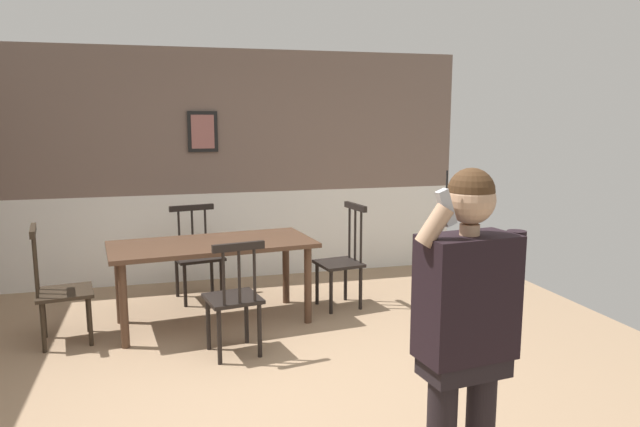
{
  "coord_description": "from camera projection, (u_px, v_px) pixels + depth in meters",
  "views": [
    {
      "loc": [
        -0.61,
        -3.72,
        1.91
      ],
      "look_at": [
        0.27,
        -0.5,
        1.35
      ],
      "focal_mm": 33.05,
      "sensor_mm": 36.0,
      "label": 1
    }
  ],
  "objects": [
    {
      "name": "dining_table",
      "position": [
        213.0,
        252.0,
        5.39
      ],
      "size": [
        1.91,
        1.04,
        0.77
      ],
      "rotation": [
        0.0,
        0.0,
        0.11
      ],
      "color": "#4C3323",
      "rests_on": "ground_plane"
    },
    {
      "name": "room_back_partition",
      "position": [
        215.0,
        171.0,
        6.82
      ],
      "size": [
        5.92,
        0.17,
        2.66
      ],
      "color": "#756056",
      "rests_on": "ground_plane"
    },
    {
      "name": "chair_by_doorway",
      "position": [
        197.0,
        254.0,
        6.16
      ],
      "size": [
        0.55,
        0.55,
        0.97
      ],
      "rotation": [
        0.0,
        0.0,
        3.32
      ],
      "color": "black",
      "rests_on": "ground_plane"
    },
    {
      "name": "person_figure",
      "position": [
        467.0,
        322.0,
        2.7
      ],
      "size": [
        0.59,
        0.29,
        1.68
      ],
      "rotation": [
        0.0,
        0.0,
        3.26
      ],
      "color": "black",
      "rests_on": "ground_plane"
    },
    {
      "name": "ground_plane",
      "position": [
        263.0,
        399.0,
        4.01
      ],
      "size": [
        6.97,
        6.97,
        0.0
      ],
      "primitive_type": "plane",
      "color": "#9E7F60"
    },
    {
      "name": "chair_opposite_corner",
      "position": [
        234.0,
        298.0,
        4.68
      ],
      "size": [
        0.48,
        0.48,
        0.96
      ],
      "rotation": [
        0.0,
        0.0,
        0.18
      ],
      "color": "black",
      "rests_on": "ground_plane"
    },
    {
      "name": "chair_near_window",
      "position": [
        342.0,
        260.0,
        5.9
      ],
      "size": [
        0.47,
        0.47,
        1.04
      ],
      "rotation": [
        0.0,
        0.0,
        1.74
      ],
      "color": "black",
      "rests_on": "ground_plane"
    },
    {
      "name": "chair_at_table_head",
      "position": [
        59.0,
        289.0,
        4.94
      ],
      "size": [
        0.51,
        0.51,
        1.01
      ],
      "rotation": [
        0.0,
        0.0,
        4.87
      ],
      "color": "#2D2319",
      "rests_on": "ground_plane"
    }
  ]
}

